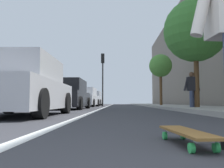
# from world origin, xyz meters

# --- Properties ---
(ground_plane) EXTENTS (80.00, 80.00, 0.00)m
(ground_plane) POSITION_xyz_m (10.00, 0.00, 0.00)
(ground_plane) COLOR #38383D
(lane_stripe_white) EXTENTS (52.00, 0.16, 0.01)m
(lane_stripe_white) POSITION_xyz_m (20.00, 1.22, 0.00)
(lane_stripe_white) COLOR silver
(lane_stripe_white) RESTS_ON ground
(sidewalk_curb) EXTENTS (52.00, 3.20, 0.13)m
(sidewalk_curb) POSITION_xyz_m (18.00, -3.48, 0.07)
(sidewalk_curb) COLOR #9E9B93
(sidewalk_curb) RESTS_ON ground
(building_facade) EXTENTS (40.00, 1.20, 10.20)m
(building_facade) POSITION_xyz_m (22.00, -6.31, 5.10)
(building_facade) COLOR slate
(building_facade) RESTS_ON ground
(skateboard) EXTENTS (0.86, 0.28, 0.11)m
(skateboard) POSITION_xyz_m (1.35, -0.18, 0.09)
(skateboard) COLOR green
(skateboard) RESTS_ON ground
(parked_car_near) EXTENTS (4.05, 2.00, 1.48)m
(parked_car_near) POSITION_xyz_m (5.48, 2.81, 0.71)
(parked_car_near) COLOR #B7B7BC
(parked_car_near) RESTS_ON ground
(parked_car_mid) EXTENTS (4.40, 1.90, 1.46)m
(parked_car_mid) POSITION_xyz_m (11.48, 2.86, 0.69)
(parked_car_mid) COLOR black
(parked_car_mid) RESTS_ON ground
(parked_car_far) EXTENTS (4.36, 2.12, 1.46)m
(parked_car_far) POSITION_xyz_m (18.32, 2.99, 0.70)
(parked_car_far) COLOR silver
(parked_car_far) RESTS_ON ground
(parked_car_end) EXTENTS (4.06, 1.92, 1.48)m
(parked_car_end) POSITION_xyz_m (24.78, 2.98, 0.71)
(parked_car_end) COLOR #B7B7BC
(parked_car_end) RESTS_ON ground
(traffic_light) EXTENTS (0.33, 0.28, 4.46)m
(traffic_light) POSITION_xyz_m (19.67, 1.62, 3.07)
(traffic_light) COLOR #2D2D2D
(traffic_light) RESTS_ON ground
(street_tree_mid) EXTENTS (2.78, 2.78, 4.90)m
(street_tree_mid) POSITION_xyz_m (9.97, -3.08, 3.50)
(street_tree_mid) COLOR brown
(street_tree_mid) RESTS_ON ground
(street_tree_far) EXTENTS (1.82, 1.82, 4.19)m
(street_tree_far) POSITION_xyz_m (18.72, -3.08, 3.24)
(street_tree_far) COLOR brown
(street_tree_far) RESTS_ON ground
(pedestrian_distant) EXTENTS (0.47, 0.73, 1.67)m
(pedestrian_distant) POSITION_xyz_m (10.02, -2.88, 0.95)
(pedestrian_distant) COLOR #384260
(pedestrian_distant) RESTS_ON ground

